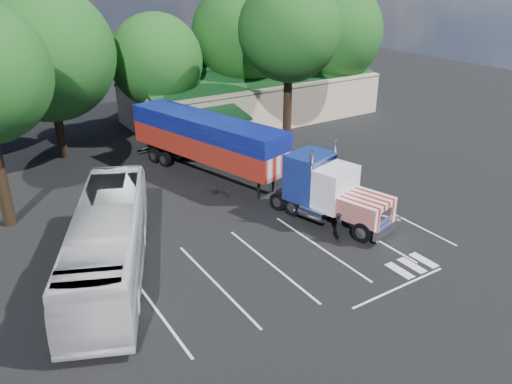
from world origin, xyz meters
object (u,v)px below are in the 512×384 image
semi_truck (235,150)px  tour_bus (108,241)px  woman (339,227)px  bicycle (218,190)px  silver_sedan (255,123)px

semi_truck → tour_bus: 12.56m
semi_truck → woman: (0.75, -9.91, -1.69)m
bicycle → silver_sedan: size_ratio=0.40×
silver_sedan → woman: bearing=175.5°
bicycle → silver_sedan: 15.02m
bicycle → tour_bus: size_ratio=0.12×
tour_bus → semi_truck: bearing=53.9°
woman → bicycle: size_ratio=1.07×
silver_sedan → semi_truck: bearing=156.9°
semi_truck → woman: 10.08m
woman → bicycle: woman is taller
bicycle → semi_truck: bearing=-1.0°
tour_bus → woman: bearing=6.4°
woman → bicycle: (-2.70, 8.86, -0.44)m
bicycle → tour_bus: tour_bus is taller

